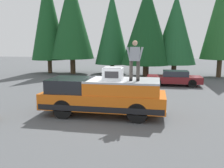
% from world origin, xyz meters
% --- Properties ---
extents(ground_plane, '(90.00, 90.00, 0.00)m').
position_xyz_m(ground_plane, '(0.00, 0.00, 0.00)').
color(ground_plane, '#4C4F51').
extents(pickup_truck, '(2.01, 5.54, 1.65)m').
position_xyz_m(pickup_truck, '(0.28, -0.13, 0.87)').
color(pickup_truck, orange).
rests_on(pickup_truck, ground).
extents(compressor_unit, '(0.65, 0.84, 0.56)m').
position_xyz_m(compressor_unit, '(0.12, -0.59, 1.93)').
color(compressor_unit, silver).
rests_on(compressor_unit, pickup_truck).
extents(person_on_truck_bed, '(0.29, 0.72, 1.69)m').
position_xyz_m(person_on_truck_bed, '(0.06, -1.53, 2.55)').
color(person_on_truck_bed, '#423D38').
rests_on(person_on_truck_bed, pickup_truck).
extents(parked_car_maroon, '(1.64, 4.10, 1.16)m').
position_xyz_m(parked_car_maroon, '(8.89, -3.82, 0.58)').
color(parked_car_maroon, maroon).
rests_on(parked_car_maroon, ground).
extents(conifer_far_left, '(3.77, 3.77, 10.53)m').
position_xyz_m(conifer_far_left, '(14.61, -8.40, 6.13)').
color(conifer_far_left, '#4C3826').
rests_on(conifer_far_left, ground).
extents(conifer_left, '(4.02, 4.02, 7.87)m').
position_xyz_m(conifer_left, '(14.07, -4.12, 4.55)').
color(conifer_left, '#4C3826').
rests_on(conifer_left, ground).
extents(conifer_center_left, '(4.77, 4.77, 8.74)m').
position_xyz_m(conifer_center_left, '(13.46, -1.42, 4.97)').
color(conifer_center_left, '#4C3826').
rests_on(conifer_center_left, ground).
extents(conifer_center_right, '(3.67, 3.67, 8.58)m').
position_xyz_m(conifer_center_right, '(15.50, 2.28, 4.81)').
color(conifer_center_right, '#4C3826').
rests_on(conifer_center_right, ground).
extents(conifer_right, '(4.60, 4.60, 10.26)m').
position_xyz_m(conifer_right, '(14.71, 6.46, 5.94)').
color(conifer_right, '#4C3826').
rests_on(conifer_right, ground).
extents(conifer_far_right, '(3.77, 3.77, 10.83)m').
position_xyz_m(conifer_far_right, '(14.90, 9.20, 6.14)').
color(conifer_far_right, '#4C3826').
rests_on(conifer_far_right, ground).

